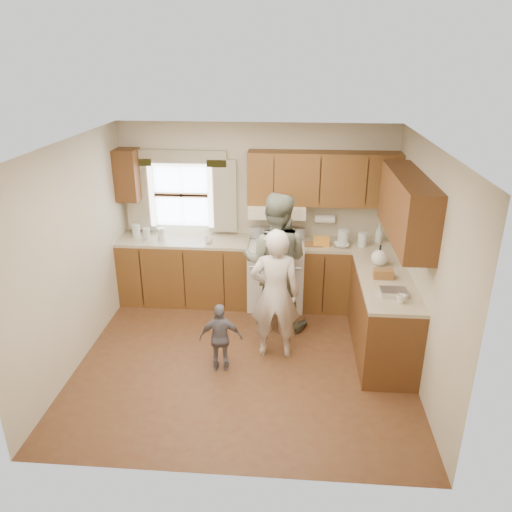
# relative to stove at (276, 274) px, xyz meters

# --- Properties ---
(room) EXTENTS (3.80, 3.80, 3.80)m
(room) POSITION_rel_stove_xyz_m (-0.30, -1.44, 0.78)
(room) COLOR #512B19
(room) RESTS_ON ground
(kitchen_fixtures) EXTENTS (3.80, 2.25, 2.15)m
(kitchen_fixtures) POSITION_rel_stove_xyz_m (0.31, -0.36, 0.37)
(kitchen_fixtures) COLOR #4C2B10
(kitchen_fixtures) RESTS_ON ground
(stove) EXTENTS (0.76, 0.67, 1.07)m
(stove) POSITION_rel_stove_xyz_m (0.00, 0.00, 0.00)
(stove) COLOR silver
(stove) RESTS_ON ground
(woman_left) EXTENTS (0.59, 0.40, 1.58)m
(woman_left) POSITION_rel_stove_xyz_m (0.04, -1.29, 0.32)
(woman_left) COLOR beige
(woman_left) RESTS_ON ground
(woman_right) EXTENTS (0.96, 0.80, 1.79)m
(woman_right) POSITION_rel_stove_xyz_m (0.01, -0.59, 0.43)
(woman_right) COLOR #203C24
(woman_right) RESTS_ON ground
(child) EXTENTS (0.49, 0.24, 0.81)m
(child) POSITION_rel_stove_xyz_m (-0.54, -1.65, -0.06)
(child) COLOR slate
(child) RESTS_ON ground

